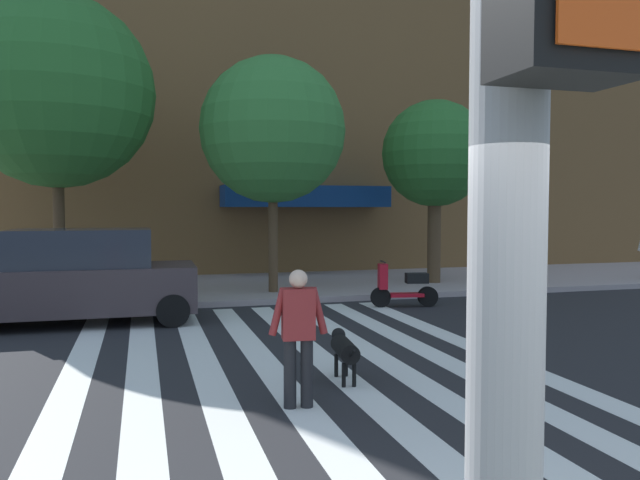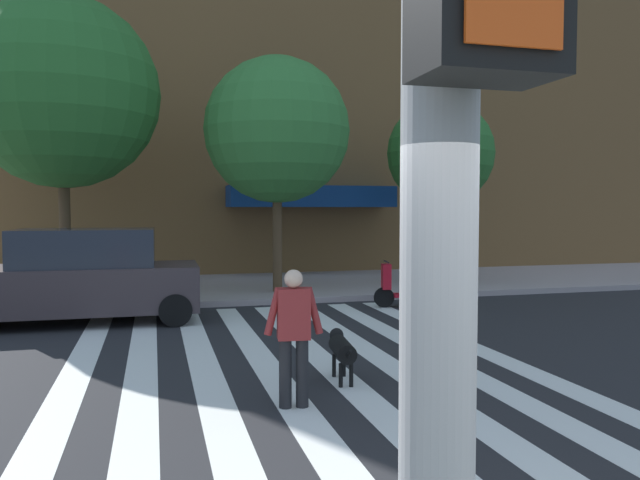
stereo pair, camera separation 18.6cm
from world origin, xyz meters
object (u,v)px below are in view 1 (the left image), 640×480
(street_tree_middle, at_px, (273,130))
(dog_on_leash, at_px, (344,348))
(pedestrian_dog_walker, at_px, (298,330))
(parked_scooter, at_px, (404,287))
(street_tree_nearest, at_px, (56,92))
(street_tree_further, at_px, (435,155))
(parked_car_behind_first, at_px, (75,278))

(street_tree_middle, xyz_separation_m, dog_on_leash, (-0.70, -8.05, -3.95))
(pedestrian_dog_walker, distance_m, dog_on_leash, 1.37)
(parked_scooter, distance_m, dog_on_leash, 6.51)
(parked_scooter, relative_size, pedestrian_dog_walker, 0.99)
(street_tree_nearest, xyz_separation_m, street_tree_further, (10.32, 0.13, -1.28))
(parked_scooter, distance_m, street_tree_nearest, 9.74)
(street_tree_middle, bearing_deg, dog_on_leash, -94.95)
(parked_scooter, distance_m, street_tree_further, 5.23)
(parked_scooter, bearing_deg, street_tree_middle, 137.18)
(parked_car_behind_first, height_order, street_tree_further, street_tree_further)
(street_tree_middle, distance_m, pedestrian_dog_walker, 9.76)
(parked_car_behind_first, xyz_separation_m, street_tree_nearest, (-0.65, 3.13, 4.28))
(street_tree_middle, bearing_deg, street_tree_nearest, 174.18)
(pedestrian_dog_walker, bearing_deg, street_tree_middle, 80.05)
(pedestrian_dog_walker, bearing_deg, dog_on_leash, 46.80)
(parked_scooter, relative_size, dog_on_leash, 1.43)
(pedestrian_dog_walker, bearing_deg, parked_car_behind_first, 115.67)
(street_tree_nearest, xyz_separation_m, street_tree_middle, (5.30, -0.54, -0.82))
(parked_car_behind_first, relative_size, dog_on_leash, 4.31)
(parked_scooter, height_order, street_tree_further, street_tree_further)
(street_tree_further, distance_m, dog_on_leash, 11.00)
(parked_car_behind_first, bearing_deg, parked_scooter, 0.95)
(street_tree_middle, distance_m, street_tree_further, 5.08)
(street_tree_nearest, relative_size, pedestrian_dog_walker, 4.54)
(street_tree_further, xyz_separation_m, dog_on_leash, (-5.71, -8.72, -3.49))
(parked_car_behind_first, distance_m, street_tree_middle, 6.35)
(street_tree_nearest, bearing_deg, dog_on_leash, -61.82)
(parked_car_behind_first, distance_m, parked_scooter, 7.33)
(dog_on_leash, bearing_deg, pedestrian_dog_walker, -133.20)
(pedestrian_dog_walker, relative_size, dog_on_leash, 1.44)
(parked_car_behind_first, bearing_deg, dog_on_leash, -54.09)
(parked_scooter, bearing_deg, dog_on_leash, -121.09)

